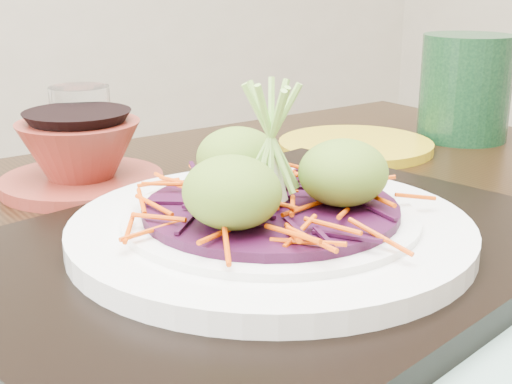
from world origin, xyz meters
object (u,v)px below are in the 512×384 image
dining_table (223,354)px  green_jar (465,88)px  serving_tray (270,253)px  terracotta_bowl_set (80,159)px  white_plate (271,228)px  water_glass (82,129)px  yellow_plate (355,146)px

dining_table → green_jar: green_jar is taller
dining_table → serving_tray: serving_tray is taller
dining_table → terracotta_bowl_set: 0.24m
white_plate → water_glass: water_glass is taller
yellow_plate → green_jar: (0.15, -0.02, 0.06)m
terracotta_bowl_set → yellow_plate: bearing=-3.0°
yellow_plate → green_jar: green_jar is taller
serving_tray → terracotta_bowl_set: terracotta_bowl_set is taller
water_glass → terracotta_bowl_set: bearing=-109.3°
white_plate → terracotta_bowl_set: bearing=101.4°
terracotta_bowl_set → green_jar: green_jar is taller
dining_table → yellow_plate: size_ratio=6.54×
white_plate → green_jar: size_ratio=2.19×
white_plate → serving_tray: bearing=90.0°
dining_table → terracotta_bowl_set: terracotta_bowl_set is taller
yellow_plate → dining_table: bearing=-145.6°
yellow_plate → green_jar: 0.16m
yellow_plate → green_jar: size_ratio=1.41×
water_glass → yellow_plate: water_glass is taller
yellow_plate → white_plate: bearing=-137.5°
dining_table → water_glass: 0.30m
terracotta_bowl_set → dining_table: bearing=-78.2°
dining_table → yellow_plate: 0.35m
water_glass → yellow_plate: (0.30, -0.08, -0.04)m
terracotta_bowl_set → yellow_plate: (0.32, -0.02, -0.02)m
water_glass → yellow_plate: size_ratio=0.49×
serving_tray → yellow_plate: serving_tray is taller
white_plate → green_jar: (0.42, 0.23, 0.03)m
serving_tray → white_plate: 0.02m
terracotta_bowl_set → yellow_plate: 0.32m
white_plate → water_glass: (-0.03, 0.33, 0.01)m
dining_table → white_plate: (0.01, -0.06, 0.12)m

